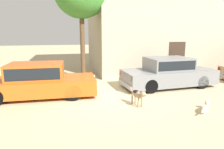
% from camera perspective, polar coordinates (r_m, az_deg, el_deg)
% --- Properties ---
extents(ground_plane, '(80.00, 80.00, 0.00)m').
position_cam_1_polar(ground_plane, '(8.26, -0.68, -6.45)').
color(ground_plane, tan).
extents(parked_sedan_nearest, '(4.88, 2.02, 1.41)m').
position_cam_1_polar(parked_sedan_nearest, '(8.67, -20.69, -1.57)').
color(parked_sedan_nearest, '#D15619').
rests_on(parked_sedan_nearest, ground_plane).
extents(parked_sedan_second, '(4.72, 1.93, 1.45)m').
position_cam_1_polar(parked_sedan_second, '(10.05, 16.03, 0.60)').
color(parked_sedan_second, slate).
rests_on(parked_sedan_second, ground_plane).
extents(apartment_block, '(13.30, 5.62, 9.33)m').
position_cam_1_polar(apartment_block, '(16.21, 19.81, 18.49)').
color(apartment_block, tan).
rests_on(apartment_block, ground_plane).
extents(stray_dog_spotted, '(0.34, 1.01, 0.66)m').
position_cam_1_polar(stray_dog_spotted, '(7.18, 7.50, -5.74)').
color(stray_dog_spotted, '#997F60').
rests_on(stray_dog_spotted, ground_plane).
extents(stray_dog_tan, '(0.84, 0.73, 0.34)m').
position_cam_1_polar(stray_dog_tan, '(7.40, 25.45, -8.70)').
color(stray_dog_tan, beige).
rests_on(stray_dog_tan, ground_plane).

